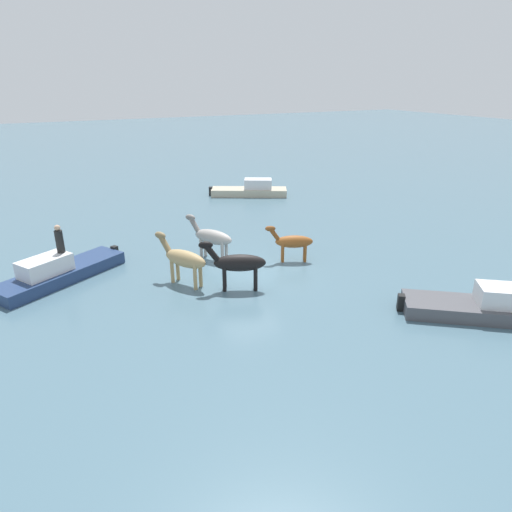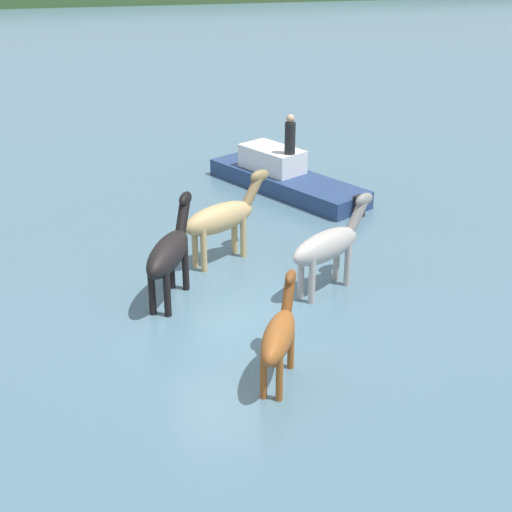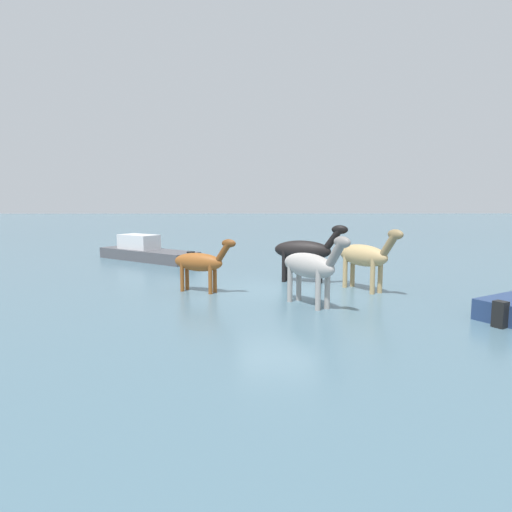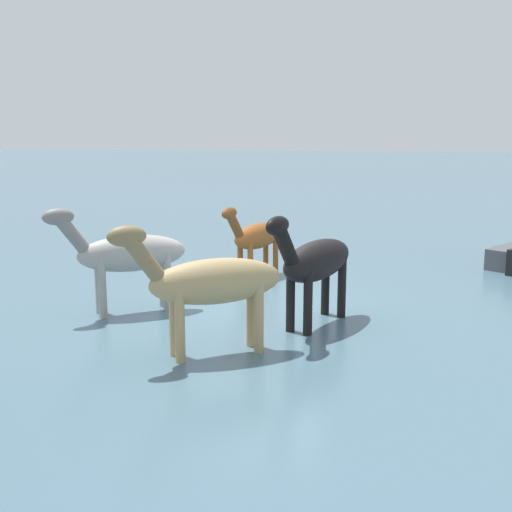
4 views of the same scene
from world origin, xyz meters
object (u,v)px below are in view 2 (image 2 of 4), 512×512
horse_mid_herd (169,252)px  horse_dark_mare (328,245)px  horse_chestnut_trailing (222,218)px  person_helmsman_aft (290,136)px  boat_skiff_near (284,180)px  horse_pinto_flank (279,335)px

horse_mid_herd → horse_dark_mare: 3.49m
horse_chestnut_trailing → person_helmsman_aft: bearing=27.4°
horse_mid_herd → horse_chestnut_trailing: bearing=-14.7°
horse_chestnut_trailing → horse_dark_mare: size_ratio=1.04×
horse_mid_herd → horse_chestnut_trailing: (1.44, 1.75, -0.01)m
horse_dark_mare → person_helmsman_aft: (0.73, 6.40, 0.66)m
horse_mid_herd → boat_skiff_near: horse_mid_herd is taller
horse_mid_herd → horse_dark_mare: bearing=-69.7°
horse_chestnut_trailing → person_helmsman_aft: 5.22m
horse_chestnut_trailing → horse_dark_mare: bearing=-75.0°
horse_pinto_flank → horse_chestnut_trailing: horse_chestnut_trailing is taller
horse_pinto_flank → horse_dark_mare: (1.89, 3.24, 0.16)m
horse_dark_mare → boat_skiff_near: 6.72m
horse_chestnut_trailing → boat_skiff_near: bearing=29.6°
boat_skiff_near → person_helmsman_aft: (0.09, -0.24, 1.44)m
horse_dark_mare → person_helmsman_aft: size_ratio=2.01×
horse_pinto_flank → boat_skiff_near: horse_pinto_flank is taller
horse_dark_mare → boat_skiff_near: size_ratio=0.43×
horse_pinto_flank → person_helmsman_aft: size_ratio=1.81×
horse_pinto_flank → boat_skiff_near: 10.21m
horse_pinto_flank → horse_dark_mare: size_ratio=0.90×
horse_chestnut_trailing → boat_skiff_near: horse_chestnut_trailing is taller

